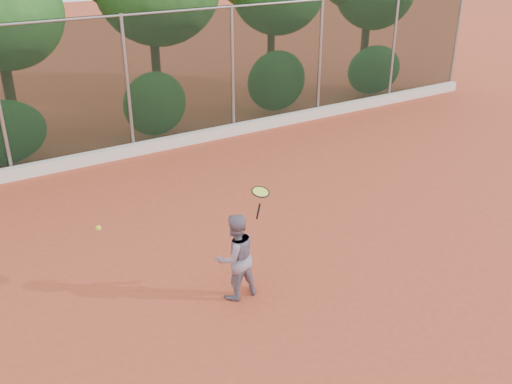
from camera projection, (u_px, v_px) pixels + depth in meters
ground at (288, 282)px, 9.48m from camera, size 80.00×80.00×0.00m
concrete_curb at (136, 149)px, 14.65m from camera, size 24.00×0.20×0.30m
tennis_player at (235, 257)px, 8.82m from camera, size 0.72×0.57×1.44m
chainlink_fence at (127, 82)px, 14.06m from camera, size 24.09×0.09×3.50m
tennis_racket at (260, 194)px, 8.47m from camera, size 0.32×0.32×0.54m
tennis_ball_in_flight at (98, 228)px, 7.25m from camera, size 0.07×0.07×0.07m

